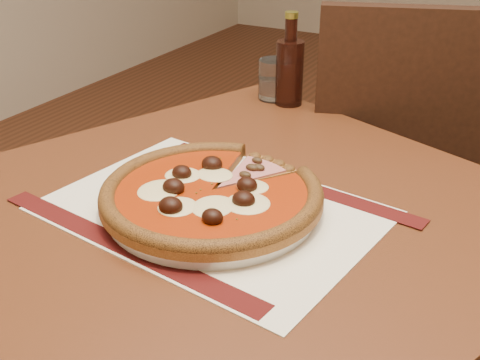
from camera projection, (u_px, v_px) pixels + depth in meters
name	position (u px, v px, depth m)	size (l,w,h in m)	color
table	(234.00, 261.00, 0.93)	(1.04, 1.04, 0.75)	#612B17
chair_far	(411.00, 179.00, 1.39)	(0.58, 0.58, 0.96)	black
placemat	(212.00, 210.00, 0.86)	(0.45, 0.32, 0.00)	white
plate	(212.00, 204.00, 0.86)	(0.30, 0.30, 0.02)	white
pizza	(211.00, 192.00, 0.85)	(0.32, 0.32, 0.04)	#A46727
ham_slice	(257.00, 177.00, 0.90)	(0.09, 0.13, 0.02)	#A46727
water_glass	(275.00, 79.00, 1.28)	(0.07, 0.07, 0.08)	white
bottle	(290.00, 69.00, 1.23)	(0.06, 0.06, 0.19)	black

